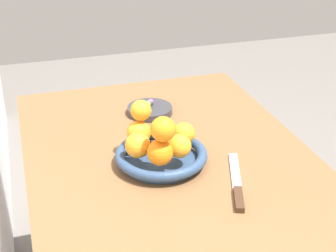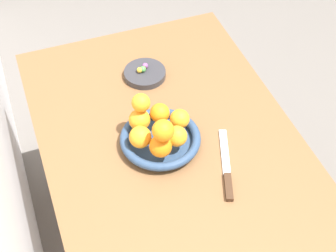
# 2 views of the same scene
# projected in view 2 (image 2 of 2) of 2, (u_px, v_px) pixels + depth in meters

# --- Properties ---
(dining_table) EXTENTS (1.10, 0.76, 0.74)m
(dining_table) POSITION_uv_depth(u_px,v_px,m) (169.00, 156.00, 1.62)
(dining_table) COLOR brown
(dining_table) RESTS_ON ground_plane
(fruit_bowl) EXTENTS (0.24, 0.24, 0.04)m
(fruit_bowl) POSITION_uv_depth(u_px,v_px,m) (160.00, 140.00, 1.52)
(fruit_bowl) COLOR navy
(fruit_bowl) RESTS_ON dining_table
(candy_dish) EXTENTS (0.14, 0.14, 0.02)m
(candy_dish) POSITION_uv_depth(u_px,v_px,m) (145.00, 74.00, 1.74)
(candy_dish) COLOR #333338
(candy_dish) RESTS_ON dining_table
(orange_0) EXTENTS (0.06, 0.06, 0.06)m
(orange_0) POSITION_uv_depth(u_px,v_px,m) (161.00, 146.00, 1.44)
(orange_0) COLOR orange
(orange_0) RESTS_ON fruit_bowl
(orange_1) EXTENTS (0.06, 0.06, 0.06)m
(orange_1) POSITION_uv_depth(u_px,v_px,m) (178.00, 136.00, 1.47)
(orange_1) COLOR orange
(orange_1) RESTS_ON fruit_bowl
(orange_2) EXTENTS (0.06, 0.06, 0.06)m
(orange_2) POSITION_uv_depth(u_px,v_px,m) (180.00, 120.00, 1.51)
(orange_2) COLOR orange
(orange_2) RESTS_ON fruit_bowl
(orange_3) EXTENTS (0.06, 0.06, 0.06)m
(orange_3) POSITION_uv_depth(u_px,v_px,m) (160.00, 113.00, 1.53)
(orange_3) COLOR orange
(orange_3) RESTS_ON fruit_bowl
(orange_4) EXTENTS (0.06, 0.06, 0.06)m
(orange_4) POSITION_uv_depth(u_px,v_px,m) (140.00, 120.00, 1.51)
(orange_4) COLOR orange
(orange_4) RESTS_ON fruit_bowl
(orange_5) EXTENTS (0.07, 0.07, 0.07)m
(orange_5) POSITION_uv_depth(u_px,v_px,m) (140.00, 137.00, 1.46)
(orange_5) COLOR orange
(orange_5) RESTS_ON fruit_bowl
(orange_6) EXTENTS (0.05, 0.05, 0.05)m
(orange_6) POSITION_uv_depth(u_px,v_px,m) (141.00, 103.00, 1.47)
(orange_6) COLOR orange
(orange_6) RESTS_ON orange_4
(orange_7) EXTENTS (0.06, 0.06, 0.06)m
(orange_7) POSITION_uv_depth(u_px,v_px,m) (163.00, 130.00, 1.39)
(orange_7) COLOR orange
(orange_7) RESTS_ON orange_0
(candy_ball_0) EXTENTS (0.02, 0.02, 0.02)m
(candy_ball_0) POSITION_uv_depth(u_px,v_px,m) (140.00, 70.00, 1.72)
(candy_ball_0) COLOR gold
(candy_ball_0) RESTS_ON candy_dish
(candy_ball_1) EXTENTS (0.02, 0.02, 0.02)m
(candy_ball_1) POSITION_uv_depth(u_px,v_px,m) (145.00, 66.00, 1.73)
(candy_ball_1) COLOR #8C4C99
(candy_ball_1) RESTS_ON candy_dish
(candy_ball_2) EXTENTS (0.02, 0.02, 0.02)m
(candy_ball_2) POSITION_uv_depth(u_px,v_px,m) (144.00, 68.00, 1.73)
(candy_ball_2) COLOR #472819
(candy_ball_2) RESTS_ON candy_dish
(candy_ball_3) EXTENTS (0.02, 0.02, 0.02)m
(candy_ball_3) POSITION_uv_depth(u_px,v_px,m) (143.00, 69.00, 1.72)
(candy_ball_3) COLOR #4C9947
(candy_ball_3) RESTS_ON candy_dish
(knife) EXTENTS (0.25, 0.11, 0.01)m
(knife) POSITION_uv_depth(u_px,v_px,m) (227.00, 170.00, 1.47)
(knife) COLOR #3F2819
(knife) RESTS_ON dining_table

